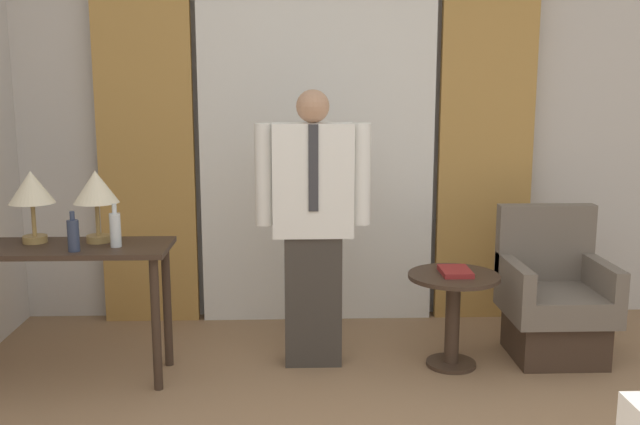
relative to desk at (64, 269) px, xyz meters
The scene contains 13 objects.
wall_back 1.98m from the desk, 38.17° to the left, with size 10.00×0.06×2.70m.
curtain_sheer_center 1.89m from the desk, 34.88° to the left, with size 1.62×0.06×2.58m.
curtain_drape_left 1.23m from the desk, 74.72° to the left, with size 0.66×0.06×2.58m.
curtain_drape_right 2.90m from the desk, 21.07° to the left, with size 0.66×0.06×2.58m.
desk is the anchor object (origin of this frame).
table_lamp_left 0.48m from the desk, 154.10° to the left, with size 0.25×0.25×0.41m.
table_lamp_right 0.48m from the desk, 25.90° to the left, with size 0.25×0.25×0.41m.
bottle_near_edge 0.39m from the desk, ahead, with size 0.06×0.06×0.24m.
bottle_by_lamp 0.29m from the desk, 51.53° to the right, with size 0.06×0.06×0.22m.
person 1.44m from the desk, ahead, with size 0.68×0.22×1.64m.
armchair 2.93m from the desk, ahead, with size 0.61×0.59×0.92m.
side_table 2.26m from the desk, ahead, with size 0.54×0.54×0.57m.
book 2.25m from the desk, ahead, with size 0.17×0.24×0.03m.
Camera 1 is at (-0.16, -1.88, 1.69)m, focal length 40.00 mm.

